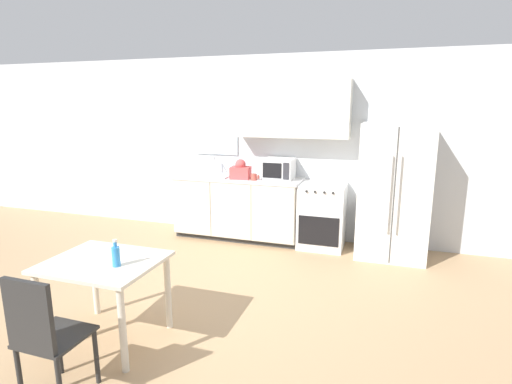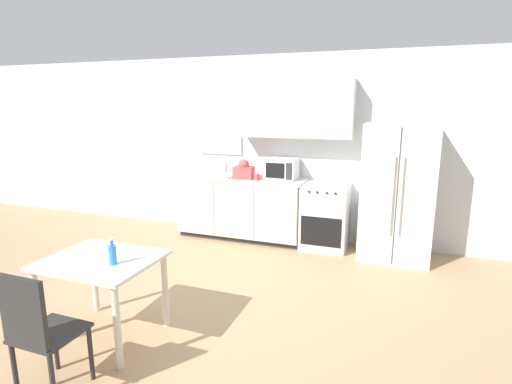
# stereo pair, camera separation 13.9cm
# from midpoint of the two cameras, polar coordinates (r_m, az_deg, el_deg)

# --- Properties ---
(ground_plane) EXTENTS (12.00, 12.00, 0.00)m
(ground_plane) POSITION_cam_midpoint_polar(r_m,az_deg,el_deg) (4.37, -6.26, -14.74)
(ground_plane) COLOR tan
(wall_back) EXTENTS (12.00, 0.38, 2.70)m
(wall_back) POSITION_cam_midpoint_polar(r_m,az_deg,el_deg) (6.00, 3.54, 7.23)
(wall_back) COLOR silver
(wall_back) RESTS_ON ground_plane
(kitchen_counter) EXTENTS (1.90, 0.64, 0.93)m
(kitchen_counter) POSITION_cam_midpoint_polar(r_m,az_deg,el_deg) (6.02, -1.38, -2.22)
(kitchen_counter) COLOR #333333
(kitchen_counter) RESTS_ON ground_plane
(oven_range) EXTENTS (0.63, 0.61, 0.91)m
(oven_range) POSITION_cam_midpoint_polar(r_m,az_deg,el_deg) (5.71, 10.55, -3.44)
(oven_range) COLOR white
(oven_range) RESTS_ON ground_plane
(refrigerator) EXTENTS (0.88, 0.76, 1.76)m
(refrigerator) POSITION_cam_midpoint_polar(r_m,az_deg,el_deg) (5.48, 20.19, -0.05)
(refrigerator) COLOR silver
(refrigerator) RESTS_ON ground_plane
(kitchen_sink) EXTENTS (0.67, 0.45, 0.26)m
(kitchen_sink) POSITION_cam_midpoint_polar(r_m,az_deg,el_deg) (6.11, -5.44, 2.53)
(kitchen_sink) COLOR #B7BABC
(kitchen_sink) RESTS_ON kitchen_counter
(microwave) EXTENTS (0.42, 0.39, 0.30)m
(microwave) POSITION_cam_midpoint_polar(r_m,az_deg,el_deg) (5.79, 4.45, 3.33)
(microwave) COLOR silver
(microwave) RESTS_ON kitchen_counter
(coffee_mug) EXTENTS (0.12, 0.09, 0.09)m
(coffee_mug) POSITION_cam_midpoint_polar(r_m,az_deg,el_deg) (5.68, 0.90, 2.16)
(coffee_mug) COLOR #BF4C3F
(coffee_mug) RESTS_ON kitchen_counter
(grocery_bag_0) EXTENTS (0.30, 0.27, 0.28)m
(grocery_bag_0) POSITION_cam_midpoint_polar(r_m,az_deg,el_deg) (5.81, -1.07, 3.07)
(grocery_bag_0) COLOR #D14C4C
(grocery_bag_0) RESTS_ON kitchen_counter
(dining_table) EXTENTS (0.92, 0.77, 0.72)m
(dining_table) POSITION_cam_midpoint_polar(r_m,az_deg,el_deg) (3.66, -20.12, -10.66)
(dining_table) COLOR beige
(dining_table) RESTS_ON ground_plane
(dining_chair_near) EXTENTS (0.40, 0.40, 0.93)m
(dining_chair_near) POSITION_cam_midpoint_polar(r_m,az_deg,el_deg) (3.13, -27.66, -16.78)
(dining_chair_near) COLOR #282828
(dining_chair_near) RESTS_ON ground_plane
(drink_bottle) EXTENTS (0.06, 0.06, 0.22)m
(drink_bottle) POSITION_cam_midpoint_polar(r_m,az_deg,el_deg) (3.43, -18.73, -8.37)
(drink_bottle) COLOR #338CD8
(drink_bottle) RESTS_ON dining_table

